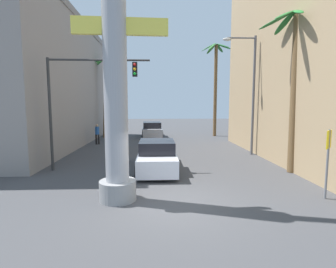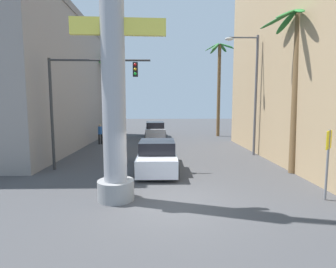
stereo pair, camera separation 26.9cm
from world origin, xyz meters
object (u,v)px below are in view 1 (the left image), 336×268
at_px(palm_tree_far_left, 105,87).
at_px(palm_tree_far_right, 216,79).
at_px(street_lamp, 249,85).
at_px(traffic_light_mast, 81,91).
at_px(crossing_sign, 328,154).
at_px(pedestrian_far_left, 97,133).
at_px(neon_sign_pole, 115,41).
at_px(car_far, 152,130).
at_px(car_lead, 157,156).
at_px(palm_tree_near_right, 295,72).

bearing_deg(palm_tree_far_left, palm_tree_far_right, 3.74).
distance_m(street_lamp, traffic_light_mast, 10.56).
xyz_separation_m(traffic_light_mast, palm_tree_far_left, (-1.43, 13.57, 1.12)).
relative_size(crossing_sign, traffic_light_mast, 0.44).
relative_size(crossing_sign, pedestrian_far_left, 1.45).
distance_m(neon_sign_pole, palm_tree_far_right, 20.21).
distance_m(street_lamp, crossing_sign, 8.88).
bearing_deg(car_far, street_lamp, -56.55).
xyz_separation_m(car_lead, car_far, (-0.47, 13.84, 0.03)).
bearing_deg(pedestrian_far_left, car_lead, -60.81).
relative_size(traffic_light_mast, palm_tree_far_right, 0.58).
height_order(palm_tree_far_right, pedestrian_far_left, palm_tree_far_right).
distance_m(traffic_light_mast, palm_tree_near_right, 10.50).
height_order(street_lamp, crossing_sign, street_lamp).
relative_size(car_far, palm_tree_near_right, 0.57).
xyz_separation_m(crossing_sign, traffic_light_mast, (-9.75, 4.60, 2.37)).
bearing_deg(crossing_sign, palm_tree_far_right, 89.26).
distance_m(palm_tree_far_left, palm_tree_far_right, 11.48).
relative_size(palm_tree_near_right, palm_tree_far_left, 0.99).
height_order(crossing_sign, traffic_light_mast, traffic_light_mast).
height_order(street_lamp, traffic_light_mast, street_lamp).
height_order(palm_tree_near_right, palm_tree_far_left, palm_tree_far_left).
relative_size(street_lamp, palm_tree_near_right, 0.99).
distance_m(car_lead, pedestrian_far_left, 10.27).
height_order(street_lamp, palm_tree_far_left, palm_tree_far_left).
bearing_deg(neon_sign_pole, car_far, 87.08).
height_order(crossing_sign, car_far, crossing_sign).
height_order(crossing_sign, palm_tree_far_left, palm_tree_far_left).
relative_size(street_lamp, palm_tree_far_right, 0.80).
bearing_deg(palm_tree_far_right, crossing_sign, -90.74).
height_order(neon_sign_pole, palm_tree_far_left, neon_sign_pole).
distance_m(street_lamp, palm_tree_near_right, 4.58).
bearing_deg(crossing_sign, car_lead, 143.35).
xyz_separation_m(street_lamp, palm_tree_near_right, (0.59, -4.53, 0.32)).
height_order(palm_tree_near_right, pedestrian_far_left, palm_tree_near_right).
xyz_separation_m(street_lamp, crossing_sign, (-0.10, -8.37, -2.98)).
distance_m(neon_sign_pole, traffic_light_mast, 5.19).
distance_m(car_lead, car_far, 13.85).
bearing_deg(street_lamp, palm_tree_near_right, -82.61).
relative_size(neon_sign_pole, crossing_sign, 4.67).
relative_size(street_lamp, pedestrian_far_left, 4.53).
distance_m(neon_sign_pole, car_far, 18.71).
distance_m(car_lead, palm_tree_far_left, 15.31).
relative_size(neon_sign_pole, car_lead, 2.32).
bearing_deg(traffic_light_mast, street_lamp, 20.93).
bearing_deg(street_lamp, palm_tree_far_right, 89.21).
distance_m(traffic_light_mast, palm_tree_far_left, 13.69).
bearing_deg(palm_tree_far_right, car_far, -174.74).
distance_m(palm_tree_near_right, palm_tree_far_left, 18.60).
bearing_deg(palm_tree_far_left, traffic_light_mast, -83.99).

